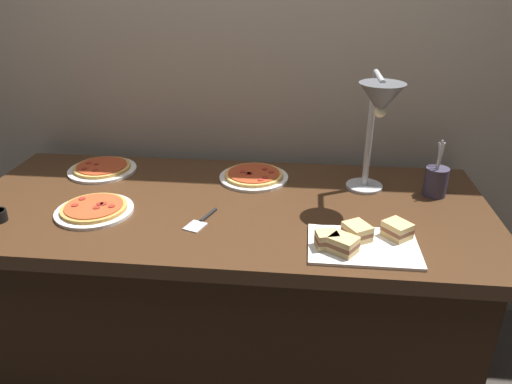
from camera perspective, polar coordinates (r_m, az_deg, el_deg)
The scene contains 10 objects.
ground_plane at distance 2.20m, azimuth -3.07°, elevation -19.32°, with size 8.00×8.00×0.00m, color #38332D.
back_wall at distance 2.10m, azimuth -1.66°, elevation 15.75°, with size 4.40×0.04×2.40m, color tan.
buffet_table at distance 1.95m, azimuth -3.33°, elevation -11.21°, with size 1.90×0.84×0.76m.
heat_lamp at distance 1.67m, azimuth 14.24°, elevation 9.38°, with size 0.15×0.32×0.46m.
pizza_plate_front at distance 2.12m, azimuth -17.71°, elevation 2.65°, with size 0.28×0.28×0.03m.
pizza_plate_center at distance 1.77m, azimuth -18.56°, elevation -1.96°, with size 0.27×0.27×0.03m.
pizza_plate_raised_stand at distance 1.95m, azimuth -0.26°, elevation 1.89°, with size 0.28×0.28×0.03m.
sandwich_platter at distance 1.51m, azimuth 12.31°, elevation -5.62°, with size 0.33×0.23×0.06m.
utensil_holder at distance 1.91m, azimuth 20.48°, elevation 1.21°, with size 0.08×0.08×0.22m.
serving_spatula at distance 1.64m, azimuth -6.44°, elevation -3.40°, with size 0.09×0.17×0.01m.
Camera 1 is at (0.28, -1.55, 1.54)m, focal length 33.86 mm.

